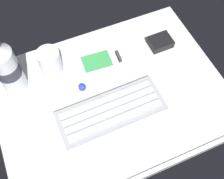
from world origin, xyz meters
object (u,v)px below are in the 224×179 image
keyboard (111,111)px  charger_block (160,42)px  juice_cup (50,63)px  trackball_mouse (82,87)px  water_bottle (6,67)px  handheld_device (99,62)px

keyboard → charger_block: bearing=33.6°
juice_cup → trackball_mouse: size_ratio=3.86×
charger_block → trackball_mouse: 28.42cm
keyboard → charger_block: size_ratio=4.16×
water_bottle → charger_block: bearing=-3.9°
water_bottle → trackball_mouse: water_bottle is taller
keyboard → water_bottle: bearing=139.4°
trackball_mouse → handheld_device: bearing=40.3°
juice_cup → water_bottle: 12.19cm
keyboard → juice_cup: bearing=118.6°
juice_cup → charger_block: 34.05cm
water_bottle → charger_block: size_ratio=2.97×
keyboard → juice_cup: size_ratio=3.43×
keyboard → handheld_device: 16.58cm
water_bottle → trackball_mouse: bearing=-27.2°
handheld_device → charger_block: charger_block is taller
trackball_mouse → juice_cup: bearing=122.0°
charger_block → handheld_device: bearing=177.6°
juice_cup → keyboard: bearing=-61.4°
juice_cup → water_bottle: water_bottle is taller
keyboard → juice_cup: 22.13cm
handheld_device → water_bottle: water_bottle is taller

